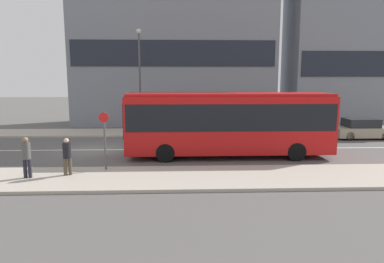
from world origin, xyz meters
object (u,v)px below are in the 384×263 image
(pedestrian_near_stop, at_px, (26,155))
(bus_stop_sign, at_px, (105,136))
(parked_car_0, at_px, (287,130))
(pedestrian_down_pavement, at_px, (67,154))
(city_bus, at_px, (228,121))
(street_lamp, at_px, (140,72))
(parked_car_1, at_px, (361,129))

(pedestrian_near_stop, distance_m, bus_stop_sign, 3.26)
(parked_car_0, height_order, bus_stop_sign, bus_stop_sign)
(pedestrian_down_pavement, bearing_deg, city_bus, -178.42)
(street_lamp, bearing_deg, city_bus, -52.84)
(parked_car_0, relative_size, pedestrian_down_pavement, 2.91)
(pedestrian_near_stop, bearing_deg, bus_stop_sign, 26.79)
(parked_car_1, height_order, pedestrian_down_pavement, pedestrian_down_pavement)
(parked_car_0, distance_m, street_lamp, 11.43)
(street_lamp, bearing_deg, pedestrian_near_stop, -107.01)
(bus_stop_sign, xyz_separation_m, street_lamp, (0.51, 10.19, 3.05))
(city_bus, xyz_separation_m, street_lamp, (-5.51, 7.27, 2.74))
(parked_car_0, distance_m, pedestrian_near_stop, 16.87)
(parked_car_1, height_order, pedestrian_near_stop, pedestrian_near_stop)
(city_bus, height_order, bus_stop_sign, city_bus)
(pedestrian_down_pavement, bearing_deg, parked_car_1, -178.28)
(pedestrian_near_stop, bearing_deg, city_bus, 29.40)
(parked_car_0, height_order, pedestrian_near_stop, pedestrian_near_stop)
(pedestrian_down_pavement, distance_m, street_lamp, 11.83)
(parked_car_0, xyz_separation_m, parked_car_1, (5.33, 0.00, 0.03))
(parked_car_1, height_order, bus_stop_sign, bus_stop_sign)
(parked_car_0, height_order, pedestrian_down_pavement, pedestrian_down_pavement)
(parked_car_0, height_order, street_lamp, street_lamp)
(city_bus, bearing_deg, parked_car_0, 46.61)
(parked_car_1, bearing_deg, city_bus, -152.74)
(parked_car_0, xyz_separation_m, street_lamp, (-10.49, 1.96, 4.09))
(parked_car_0, bearing_deg, parked_car_1, 0.04)
(city_bus, bearing_deg, street_lamp, 126.95)
(parked_car_0, bearing_deg, city_bus, -133.18)
(city_bus, relative_size, bus_stop_sign, 4.13)
(city_bus, bearing_deg, pedestrian_near_stop, -155.55)
(parked_car_1, distance_m, bus_stop_sign, 18.32)
(bus_stop_sign, bearing_deg, pedestrian_down_pavement, -148.60)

